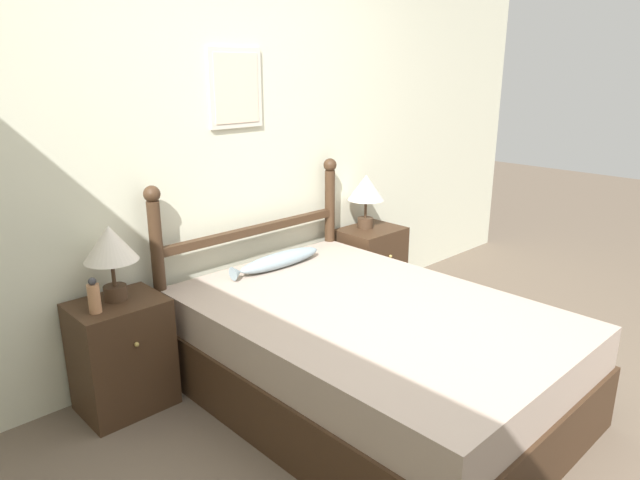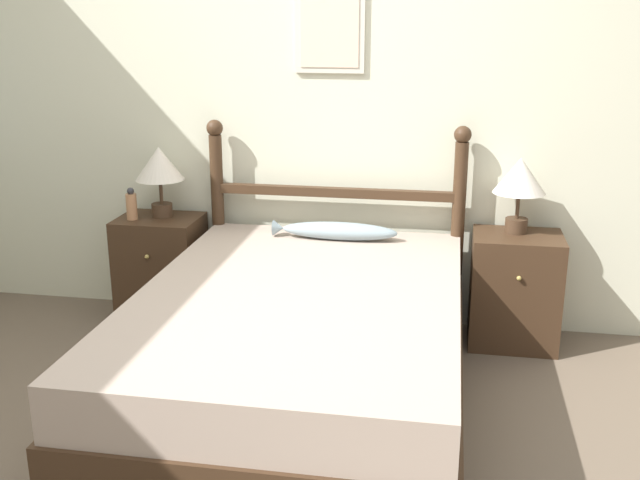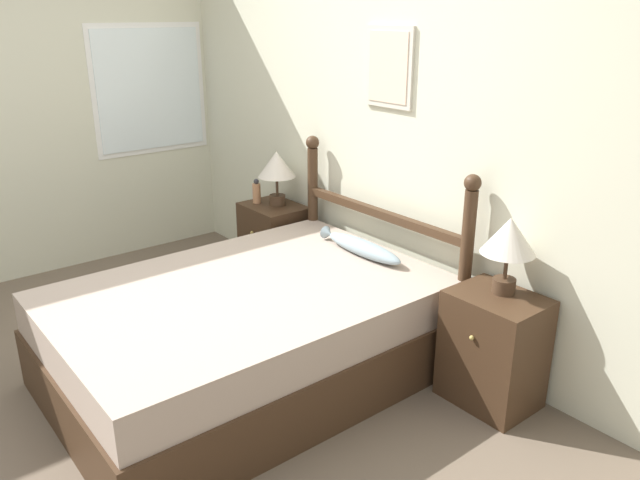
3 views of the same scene
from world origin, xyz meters
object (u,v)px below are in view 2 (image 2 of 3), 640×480
at_px(table_lamp_left, 159,167).
at_px(table_lamp_right, 520,179).
at_px(bottle, 132,205).
at_px(nightstand_left, 162,269).
at_px(nightstand_right, 514,290).
at_px(bed, 299,350).
at_px(fish_pillow, 336,231).

bearing_deg(table_lamp_left, table_lamp_right, 0.63).
xyz_separation_m(table_lamp_left, bottle, (-0.14, -0.08, -0.20)).
xyz_separation_m(nightstand_left, table_lamp_left, (0.01, 0.03, 0.58)).
relative_size(nightstand_right, table_lamp_right, 1.53).
height_order(bed, fish_pillow, fish_pillow).
bearing_deg(table_lamp_right, nightstand_right, -76.13).
distance_m(nightstand_right, bottle, 2.12).
relative_size(nightstand_left, nightstand_right, 1.00).
bearing_deg(bed, table_lamp_right, 43.16).
height_order(bed, nightstand_right, nightstand_right).
xyz_separation_m(bottle, fish_pillow, (1.14, -0.01, -0.09)).
distance_m(nightstand_right, table_lamp_left, 2.03).
bearing_deg(fish_pillow, bottle, 179.64).
height_order(table_lamp_right, bottle, table_lamp_right).
relative_size(nightstand_left, fish_pillow, 0.90).
bearing_deg(nightstand_left, fish_pillow, -3.57).
distance_m(bottle, fish_pillow, 1.15).
relative_size(bed, nightstand_right, 3.38).
bearing_deg(fish_pillow, table_lamp_right, 6.98).
height_order(bed, table_lamp_right, table_lamp_right).
relative_size(bed, bottle, 11.27).
relative_size(table_lamp_left, fish_pillow, 0.59).
relative_size(nightstand_right, bottle, 3.34).
xyz_separation_m(nightstand_right, table_lamp_left, (-1.94, 0.03, 0.58)).
bearing_deg(table_lamp_left, nightstand_right, -0.84).
xyz_separation_m(table_lamp_right, bottle, (-2.07, -0.11, -0.20)).
distance_m(bed, bottle, 1.42).
bearing_deg(nightstand_right, fish_pillow, -176.13).
height_order(nightstand_left, table_lamp_left, table_lamp_left).
height_order(nightstand_left, table_lamp_right, table_lamp_right).
bearing_deg(bottle, fish_pillow, -0.36).
relative_size(nightstand_right, fish_pillow, 0.90).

